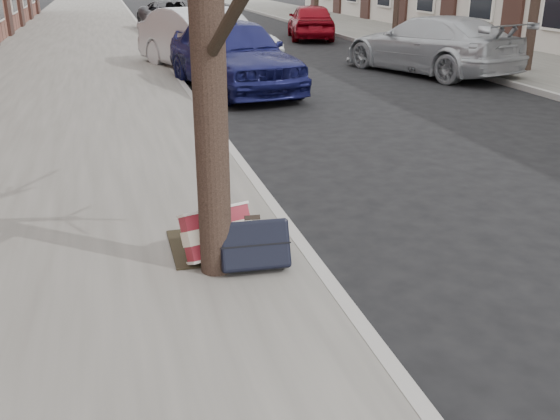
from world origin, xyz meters
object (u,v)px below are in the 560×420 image
object	(u,v)px
suitcase_navy	(254,244)
car_near_front	(233,54)
car_near_mid	(206,41)
suitcase_red	(218,233)

from	to	relation	value
suitcase_navy	car_near_front	world-z (taller)	car_near_front
suitcase_navy	car_near_mid	distance (m)	11.36
suitcase_red	car_near_mid	distance (m)	11.08
car_near_front	suitcase_navy	bearing A→B (deg)	-109.60
car_near_front	suitcase_red	bearing A→B (deg)	-111.62
suitcase_navy	car_near_mid	xyz separation A→B (m)	(1.39, 11.26, 0.43)
suitcase_navy	car_near_mid	world-z (taller)	car_near_mid
suitcase_red	suitcase_navy	size ratio (longest dim) A/B	1.02
suitcase_red	car_near_mid	size ratio (longest dim) A/B	0.13
suitcase_red	car_near_mid	world-z (taller)	car_near_mid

